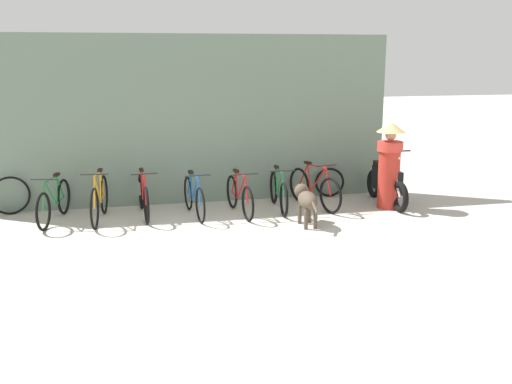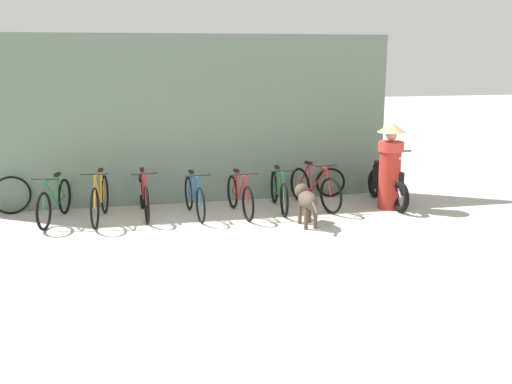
{
  "view_description": "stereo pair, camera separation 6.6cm",
  "coord_description": "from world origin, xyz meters",
  "px_view_note": "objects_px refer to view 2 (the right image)",
  "views": [
    {
      "loc": [
        -1.23,
        -8.03,
        2.91
      ],
      "look_at": [
        0.94,
        1.42,
        0.65
      ],
      "focal_mm": 42.0,
      "sensor_mm": 36.0,
      "label": 1
    },
    {
      "loc": [
        -1.17,
        -8.05,
        2.91
      ],
      "look_at": [
        0.94,
        1.42,
        0.65
      ],
      "focal_mm": 42.0,
      "sensor_mm": 36.0,
      "label": 2
    }
  ],
  "objects_px": {
    "bicycle_0": "(55,202)",
    "bicycle_3": "(194,197)",
    "spare_tire_left": "(11,195)",
    "motorcycle": "(388,182)",
    "bicycle_4": "(240,196)",
    "spare_tire_right": "(330,182)",
    "bicycle_5": "(279,192)",
    "bicycle_1": "(100,200)",
    "bicycle_2": "(144,197)",
    "person_in_robes": "(390,162)",
    "stray_dog": "(306,199)",
    "bicycle_6": "(315,189)"
  },
  "relations": [
    {
      "from": "bicycle_1",
      "to": "motorcycle",
      "type": "distance_m",
      "value": 5.45
    },
    {
      "from": "bicycle_4",
      "to": "bicycle_6",
      "type": "relative_size",
      "value": 0.96
    },
    {
      "from": "bicycle_0",
      "to": "bicycle_1",
      "type": "relative_size",
      "value": 0.97
    },
    {
      "from": "stray_dog",
      "to": "person_in_robes",
      "type": "bearing_deg",
      "value": -67.8
    },
    {
      "from": "bicycle_0",
      "to": "spare_tire_right",
      "type": "relative_size",
      "value": 2.76
    },
    {
      "from": "spare_tire_left",
      "to": "bicycle_0",
      "type": "bearing_deg",
      "value": -39.4
    },
    {
      "from": "bicycle_2",
      "to": "spare_tire_left",
      "type": "xyz_separation_m",
      "value": [
        -2.38,
        0.63,
        0.0
      ]
    },
    {
      "from": "bicycle_0",
      "to": "stray_dog",
      "type": "relative_size",
      "value": 1.58
    },
    {
      "from": "bicycle_4",
      "to": "bicycle_2",
      "type": "bearing_deg",
      "value": -105.1
    },
    {
      "from": "bicycle_0",
      "to": "bicycle_3",
      "type": "height_order",
      "value": "bicycle_0"
    },
    {
      "from": "person_in_robes",
      "to": "bicycle_6",
      "type": "bearing_deg",
      "value": 29.28
    },
    {
      "from": "person_in_robes",
      "to": "spare_tire_right",
      "type": "height_order",
      "value": "person_in_robes"
    },
    {
      "from": "bicycle_1",
      "to": "bicycle_3",
      "type": "height_order",
      "value": "bicycle_1"
    },
    {
      "from": "person_in_robes",
      "to": "bicycle_4",
      "type": "bearing_deg",
      "value": 40.84
    },
    {
      "from": "bicycle_3",
      "to": "bicycle_6",
      "type": "height_order",
      "value": "bicycle_6"
    },
    {
      "from": "motorcycle",
      "to": "spare_tire_left",
      "type": "relative_size",
      "value": 2.52
    },
    {
      "from": "spare_tire_right",
      "to": "spare_tire_left",
      "type": "bearing_deg",
      "value": -179.85
    },
    {
      "from": "bicycle_4",
      "to": "bicycle_6",
      "type": "xyz_separation_m",
      "value": [
        1.5,
        0.19,
        0.02
      ]
    },
    {
      "from": "bicycle_4",
      "to": "spare_tire_left",
      "type": "xyz_separation_m",
      "value": [
        -4.11,
        0.92,
        0.02
      ]
    },
    {
      "from": "bicycle_6",
      "to": "spare_tire_left",
      "type": "distance_m",
      "value": 5.66
    },
    {
      "from": "bicycle_0",
      "to": "bicycle_6",
      "type": "distance_m",
      "value": 4.78
    },
    {
      "from": "bicycle_5",
      "to": "stray_dog",
      "type": "relative_size",
      "value": 1.57
    },
    {
      "from": "bicycle_3",
      "to": "stray_dog",
      "type": "xyz_separation_m",
      "value": [
        1.82,
        -1.0,
        0.11
      ]
    },
    {
      "from": "stray_dog",
      "to": "spare_tire_left",
      "type": "xyz_separation_m",
      "value": [
        -5.09,
        1.85,
        -0.09
      ]
    },
    {
      "from": "bicycle_0",
      "to": "bicycle_2",
      "type": "xyz_separation_m",
      "value": [
        1.55,
        0.05,
        0.0
      ]
    },
    {
      "from": "bicycle_0",
      "to": "motorcycle",
      "type": "height_order",
      "value": "motorcycle"
    },
    {
      "from": "spare_tire_right",
      "to": "person_in_robes",
      "type": "bearing_deg",
      "value": -54.77
    },
    {
      "from": "bicycle_1",
      "to": "stray_dog",
      "type": "xyz_separation_m",
      "value": [
        3.48,
        -1.04,
        0.07
      ]
    },
    {
      "from": "bicycle_3",
      "to": "motorcycle",
      "type": "relative_size",
      "value": 0.89
    },
    {
      "from": "bicycle_5",
      "to": "motorcycle",
      "type": "xyz_separation_m",
      "value": [
        2.16,
        -0.09,
        0.11
      ]
    },
    {
      "from": "stray_dog",
      "to": "spare_tire_right",
      "type": "relative_size",
      "value": 1.75
    },
    {
      "from": "bicycle_2",
      "to": "person_in_robes",
      "type": "distance_m",
      "value": 4.64
    },
    {
      "from": "bicycle_6",
      "to": "motorcycle",
      "type": "xyz_separation_m",
      "value": [
        1.45,
        -0.11,
        0.08
      ]
    },
    {
      "from": "spare_tire_left",
      "to": "motorcycle",
      "type": "bearing_deg",
      "value": -6.75
    },
    {
      "from": "bicycle_5",
      "to": "bicycle_3",
      "type": "bearing_deg",
      "value": -82.14
    },
    {
      "from": "bicycle_0",
      "to": "bicycle_3",
      "type": "xyz_separation_m",
      "value": [
        2.44,
        -0.17,
        -0.0
      ]
    },
    {
      "from": "person_in_robes",
      "to": "bicycle_0",
      "type": "bearing_deg",
      "value": 40.49
    },
    {
      "from": "bicycle_2",
      "to": "spare_tire_left",
      "type": "height_order",
      "value": "bicycle_2"
    },
    {
      "from": "bicycle_0",
      "to": "motorcycle",
      "type": "relative_size",
      "value": 0.94
    },
    {
      "from": "bicycle_2",
      "to": "motorcycle",
      "type": "height_order",
      "value": "motorcycle"
    },
    {
      "from": "bicycle_3",
      "to": "spare_tire_left",
      "type": "relative_size",
      "value": 2.24
    },
    {
      "from": "bicycle_2",
      "to": "spare_tire_right",
      "type": "distance_m",
      "value": 3.86
    },
    {
      "from": "bicycle_5",
      "to": "bicycle_4",
      "type": "bearing_deg",
      "value": -73.65
    },
    {
      "from": "bicycle_2",
      "to": "bicycle_5",
      "type": "height_order",
      "value": "bicycle_2"
    },
    {
      "from": "motorcycle",
      "to": "stray_dog",
      "type": "distance_m",
      "value": 2.21
    },
    {
      "from": "bicycle_1",
      "to": "bicycle_4",
      "type": "xyz_separation_m",
      "value": [
        2.5,
        -0.11,
        -0.04
      ]
    },
    {
      "from": "bicycle_0",
      "to": "bicycle_2",
      "type": "distance_m",
      "value": 1.55
    },
    {
      "from": "bicycle_2",
      "to": "person_in_robes",
      "type": "height_order",
      "value": "person_in_robes"
    },
    {
      "from": "bicycle_4",
      "to": "motorcycle",
      "type": "xyz_separation_m",
      "value": [
        2.95,
        0.08,
        0.1
      ]
    },
    {
      "from": "bicycle_0",
      "to": "spare_tire_left",
      "type": "distance_m",
      "value": 1.07
    }
  ]
}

